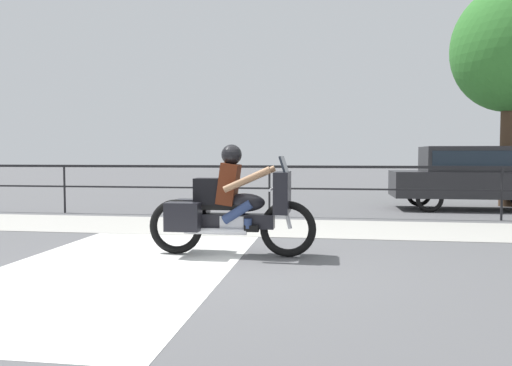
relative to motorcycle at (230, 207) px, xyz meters
name	(u,v)px	position (x,y,z in m)	size (l,w,h in m)	color
ground_plane	(223,265)	(0.03, -0.60, -0.70)	(120.00, 120.00, 0.00)	#565659
sidewalk_band	(259,227)	(0.03, 2.80, -0.69)	(44.00, 2.40, 0.01)	#A8A59E
crosswalk_band	(121,264)	(-1.28, -0.80, -0.69)	(2.93, 6.00, 0.01)	silver
fence_railing	(269,176)	(0.03, 4.58, 0.24)	(36.00, 0.05, 1.19)	black
motorcycle	(230,207)	(0.00, 0.00, 0.00)	(2.41, 0.76, 1.58)	black
parked_car	(474,174)	(5.14, 6.70, 0.23)	(4.36, 1.62, 1.65)	#232326
tree_behind_sign	(510,50)	(6.31, 7.82, 3.62)	(3.15, 3.15, 6.09)	#473323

